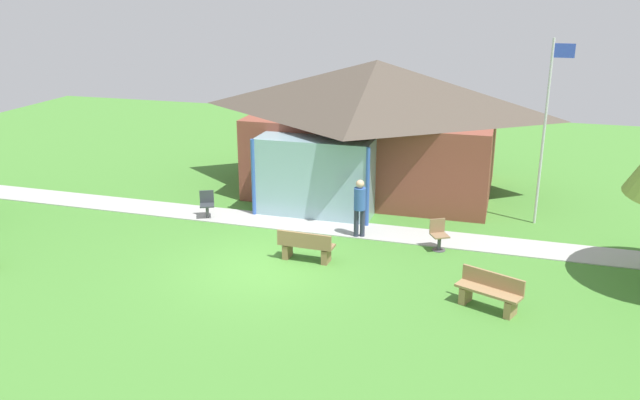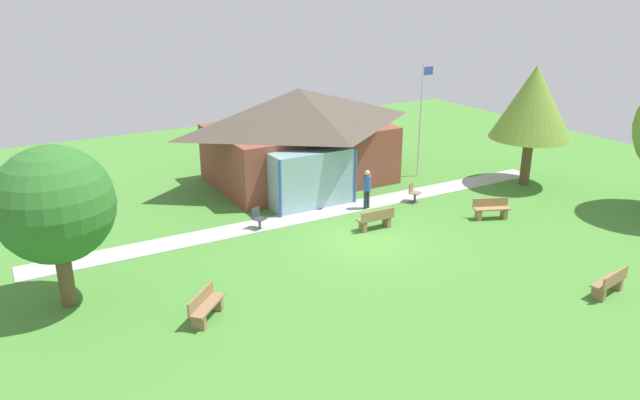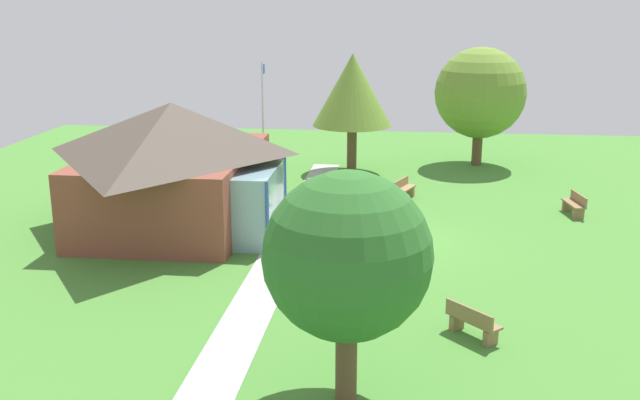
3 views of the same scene
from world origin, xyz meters
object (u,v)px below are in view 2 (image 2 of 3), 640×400
object	(u,v)px
bench_rear_near_path	(376,220)
tree_west_hedge	(54,205)
patio_chair_lawn_spare	(414,193)
visitor_on_path	(367,187)
flagpole	(421,116)
bench_mid_left	(206,307)
bench_front_right	(610,283)
patio_chair_west	(258,219)
bench_mid_right	(491,209)
tree_east_hedge	(533,103)
pavilion	(300,134)

from	to	relation	value
bench_rear_near_path	tree_west_hedge	world-z (taller)	tree_west_hedge
patio_chair_lawn_spare	visitor_on_path	bearing A→B (deg)	-36.61
visitor_on_path	flagpole	bearing A→B (deg)	11.17
patio_chair_lawn_spare	bench_mid_left	bearing A→B (deg)	-6.12
bench_rear_near_path	bench_front_right	bearing A→B (deg)	-65.61
flagpole	bench_mid_left	world-z (taller)	flagpole
patio_chair_west	visitor_on_path	xyz separation A→B (m)	(4.96, -0.29, 0.61)
bench_front_right	patio_chair_lawn_spare	bearing A→B (deg)	79.88
bench_mid_left	tree_west_hedge	size ratio (longest dim) A/B	0.28
tree_west_hedge	bench_front_right	bearing A→B (deg)	-28.06
flagpole	bench_mid_left	distance (m)	16.36
bench_mid_right	tree_west_hedge	world-z (taller)	tree_west_hedge
bench_mid_left	tree_east_hedge	bearing A→B (deg)	149.94
bench_front_right	tree_east_hedge	size ratio (longest dim) A/B	0.27
tree_east_hedge	patio_chair_lawn_spare	bearing A→B (deg)	173.88
bench_mid_right	bench_rear_near_path	size ratio (longest dim) A/B	1.02
patio_chair_west	bench_front_right	bearing A→B (deg)	99.45
flagpole	tree_west_hedge	world-z (taller)	flagpole
pavilion	tree_west_hedge	distance (m)	13.78
bench_mid_left	tree_west_hedge	bearing A→B (deg)	-84.80
bench_rear_near_path	visitor_on_path	bearing A→B (deg)	67.54
bench_front_right	patio_chair_west	xyz separation A→B (m)	(-7.17, 10.40, 0.01)
flagpole	tree_east_hedge	size ratio (longest dim) A/B	0.98
bench_front_right	patio_chair_lawn_spare	world-z (taller)	patio_chair_lawn_spare
patio_chair_west	tree_east_hedge	world-z (taller)	tree_east_hedge
pavilion	bench_mid_right	bearing A→B (deg)	-61.68
flagpole	visitor_on_path	world-z (taller)	flagpole
patio_chair_lawn_spare	flagpole	bearing A→B (deg)	-160.99
pavilion	flagpole	xyz separation A→B (m)	(5.61, -2.14, 0.70)
bench_mid_right	visitor_on_path	xyz separation A→B (m)	(-3.82, 3.49, 0.62)
bench_mid_left	bench_rear_near_path	size ratio (longest dim) A/B	0.92
bench_mid_left	tree_east_hedge	world-z (taller)	tree_east_hedge
flagpole	patio_chair_lawn_spare	world-z (taller)	flagpole
bench_mid_right	patio_chair_west	bearing A→B (deg)	-0.28
bench_mid_right	patio_chair_west	xyz separation A→B (m)	(-8.78, 3.77, 0.01)
flagpole	tree_west_hedge	distance (m)	18.08
patio_chair_lawn_spare	visitor_on_path	xyz separation A→B (m)	(-2.32, 0.30, 0.61)
patio_chair_west	visitor_on_path	size ratio (longest dim) A/B	0.49
pavilion	patio_chair_west	xyz separation A→B (m)	(-4.31, -4.52, -1.96)
tree_west_hedge	patio_chair_west	bearing A→B (deg)	19.22
bench_mid_right	visitor_on_path	bearing A→B (deg)	-19.39
patio_chair_west	bench_rear_near_path	bearing A→B (deg)	124.30
bench_rear_near_path	patio_chair_lawn_spare	world-z (taller)	patio_chair_lawn_spare
flagpole	bench_mid_right	xyz separation A→B (m)	(-1.14, -6.15, -2.67)
patio_chair_lawn_spare	visitor_on_path	size ratio (longest dim) A/B	0.49
bench_rear_near_path	bench_front_right	xyz separation A→B (m)	(3.19, -8.05, 0.00)
bench_front_right	bench_mid_right	bearing A→B (deg)	66.83
bench_rear_near_path	tree_west_hedge	bearing A→B (deg)	-175.98
bench_mid_left	bench_front_right	size ratio (longest dim) A/B	0.90
patio_chair_lawn_spare	tree_east_hedge	distance (m)	7.21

